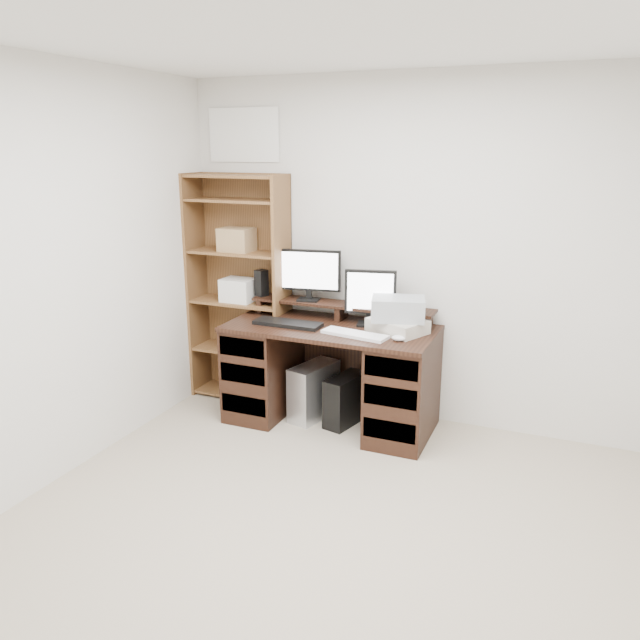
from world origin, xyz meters
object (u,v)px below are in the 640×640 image
Objects in this scene: monitor_wide at (309,272)px; tower_silver at (314,391)px; printer at (398,326)px; bookshelf at (240,287)px; tower_black at (345,400)px; desk at (331,373)px; monitor_small at (370,295)px.

monitor_wide is 1.15× the size of tower_silver.
bookshelf is (-1.35, 0.18, 0.12)m from printer.
desk is at bearing -154.99° from tower_black.
monitor_wide is at bearing 142.06° from desk.
desk is at bearing 2.78° from tower_silver.
desk is at bearing -13.81° from bookshelf.
monitor_small is at bearing 55.32° from tower_black.
desk reaches higher than tower_silver.
tower_black is at bearing -36.04° from monitor_wide.
desk is 0.63m from printer.
tower_silver is 0.23× the size of bookshelf.
tower_black is 0.22× the size of bookshelf.
monitor_small is at bearing -179.86° from printer.
tower_black is at bearing -11.19° from bookshelf.
tower_silver is 1.06× the size of tower_black.
tower_silver is at bearing -176.88° from monitor_small.
monitor_wide reaches higher than desk.
monitor_small reaches higher than desk.
desk is 4.08× the size of printer.
printer reaches higher than tower_black.
monitor_small is at bearing -16.86° from monitor_wide.
tower_silver is at bearing -168.80° from tower_black.
monitor_wide reaches higher than tower_silver.
monitor_wide reaches higher than tower_black.
tower_silver is at bearing -14.12° from bookshelf.
bookshelf reaches higher than monitor_small.
monitor_small is at bearing 30.02° from desk.
monitor_small reaches higher than tower_silver.
monitor_wide is at bearing -0.52° from bookshelf.
tower_silver is at bearing 167.66° from desk.
printer reaches higher than tower_silver.
printer is (0.48, 0.03, 0.41)m from desk.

